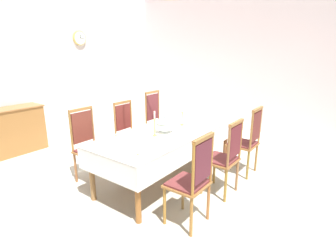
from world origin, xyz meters
TOP-DOWN VIEW (x-y plane):
  - ground at (0.00, 0.00)m, footprint 6.52×6.08m
  - back_wall at (0.00, 3.08)m, footprint 6.52×0.08m
  - right_wall at (3.30, 0.00)m, footprint 0.08×6.08m
  - dining_table at (0.00, -0.27)m, footprint 2.53×1.03m
  - tablecloth at (0.00, -0.27)m, footprint 2.55×1.05m
  - chair_south_a at (-0.81, -1.19)m, footprint 0.44×0.42m
  - chair_north_a at (-0.81, 0.65)m, footprint 0.44×0.42m
  - chair_south_b at (0.04, -1.19)m, footprint 0.44×0.42m
  - chair_north_b at (0.04, 0.64)m, footprint 0.44×0.42m
  - chair_south_c at (0.84, -1.19)m, footprint 0.44×0.42m
  - chair_north_c at (0.84, 0.65)m, footprint 0.44×0.42m
  - soup_tureen at (-0.12, -0.27)m, footprint 0.29×0.29m
  - candlestick_west at (-0.35, -0.27)m, footprint 0.07×0.07m
  - candlestick_east at (0.35, -0.27)m, footprint 0.07×0.07m
  - bowl_near_left at (-0.56, 0.13)m, footprint 0.17×0.17m
  - bowl_near_right at (-0.91, -0.62)m, footprint 0.16×0.16m
  - spoon_primary at (-0.67, 0.16)m, footprint 0.03×0.18m
  - spoon_secondary at (-1.02, -0.59)m, footprint 0.03×0.18m
  - sideboard at (-1.15, 2.76)m, footprint 1.44×0.48m
  - mounted_clock at (0.88, 3.01)m, footprint 0.33×0.06m

SIDE VIEW (x-z plane):
  - ground at x=0.00m, z-range -0.04..0.00m
  - sideboard at x=-1.15m, z-range 0.00..0.91m
  - chair_south_b at x=0.04m, z-range 0.03..1.10m
  - chair_south_a at x=-0.81m, z-range 0.02..1.12m
  - chair_north_b at x=0.04m, z-range 0.02..1.13m
  - chair_south_c at x=0.84m, z-range 0.02..1.13m
  - chair_north_a at x=-0.81m, z-range 0.02..1.15m
  - chair_north_c at x=0.84m, z-range 0.01..1.19m
  - dining_table at x=0.00m, z-range 0.31..1.09m
  - tablecloth at x=0.00m, z-range 0.56..0.86m
  - spoon_primary at x=-0.67m, z-range 0.78..0.79m
  - spoon_secondary at x=-1.02m, z-range 0.78..0.79m
  - bowl_near_right at x=-0.91m, z-range 0.78..0.81m
  - bowl_near_left at x=-0.56m, z-range 0.78..0.82m
  - soup_tureen at x=-0.12m, z-range 0.77..1.00m
  - candlestick_east at x=0.35m, z-range 0.74..1.07m
  - candlestick_west at x=-0.35m, z-range 0.74..1.10m
  - back_wall at x=0.00m, z-range 0.00..3.37m
  - right_wall at x=3.30m, z-range 0.00..3.37m
  - mounted_clock at x=0.88m, z-range 2.06..2.39m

